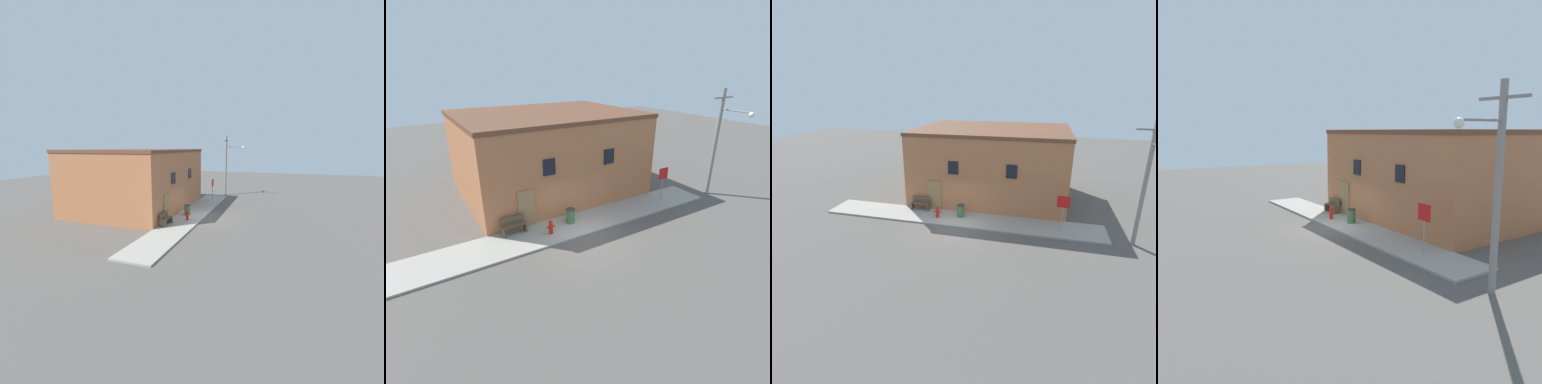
% 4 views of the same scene
% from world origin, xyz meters
% --- Properties ---
extents(ground_plane, '(80.00, 80.00, 0.00)m').
position_xyz_m(ground_plane, '(0.00, 0.00, 0.00)').
color(ground_plane, '#56514C').
extents(sidewalk, '(18.58, 2.44, 0.11)m').
position_xyz_m(sidewalk, '(0.00, 1.22, 0.05)').
color(sidewalk, '#9E998E').
rests_on(sidewalk, ground).
extents(brick_building, '(11.41, 8.83, 5.47)m').
position_xyz_m(brick_building, '(1.29, 6.80, 2.74)').
color(brick_building, '#B26B42').
rests_on(brick_building, ground).
extents(fire_hydrant, '(0.47, 0.22, 0.78)m').
position_xyz_m(fire_hydrant, '(-1.40, 1.00, 0.50)').
color(fire_hydrant, red).
rests_on(fire_hydrant, sidewalk).
extents(stop_sign, '(0.74, 0.06, 2.25)m').
position_xyz_m(stop_sign, '(6.55, 1.03, 1.70)').
color(stop_sign, gray).
rests_on(stop_sign, sidewalk).
extents(bench, '(1.31, 0.44, 0.89)m').
position_xyz_m(bench, '(-3.05, 2.06, 0.55)').
color(bench, brown).
rests_on(bench, sidewalk).
extents(trash_bin, '(0.51, 0.51, 0.84)m').
position_xyz_m(trash_bin, '(0.07, 1.52, 0.53)').
color(trash_bin, '#426642').
rests_on(trash_bin, sidewalk).
extents(utility_pole, '(1.80, 2.26, 6.99)m').
position_xyz_m(utility_pole, '(10.44, 0.30, 3.81)').
color(utility_pole, gray).
rests_on(utility_pole, ground).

